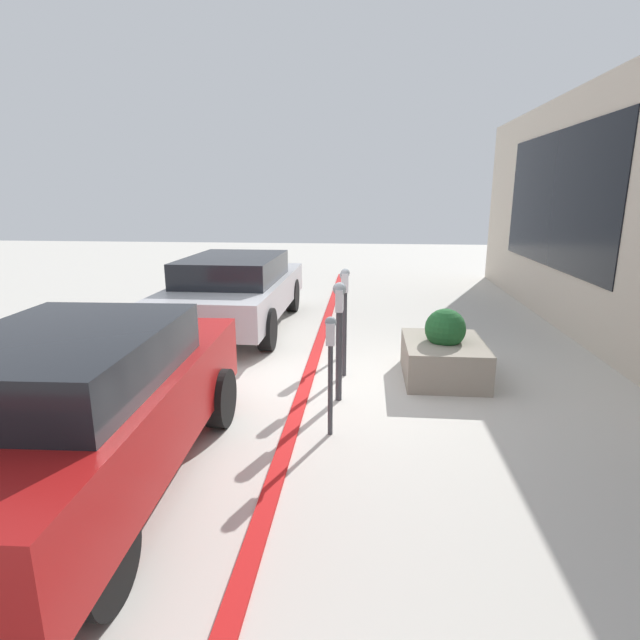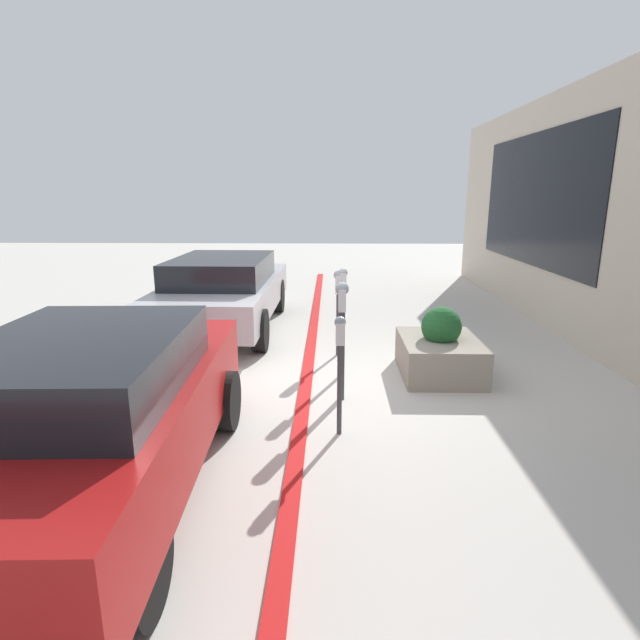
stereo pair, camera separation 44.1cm
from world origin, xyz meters
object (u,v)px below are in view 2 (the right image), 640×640
object	(u,v)px
planter_box	(440,351)
parked_car_middle	(224,290)
parking_meter_nearest	(340,352)
parking_meter_middle	(343,304)
parking_meter_second	(342,322)
parking_meter_fourth	(338,293)
parked_car_front	(95,412)

from	to	relation	value
planter_box	parked_car_middle	distance (m)	4.33
parking_meter_nearest	parking_meter_middle	size ratio (longest dim) A/B	0.85
parking_meter_second	parking_meter_middle	size ratio (longest dim) A/B	0.98
parking_meter_fourth	parked_car_front	xyz separation A→B (m)	(-3.93, 2.05, -0.23)
parked_car_front	parking_meter_second	bearing A→B (deg)	-46.38
parking_meter_fourth	parked_car_middle	xyz separation A→B (m)	(1.55, 2.13, -0.25)
parking_meter_nearest	parked_car_front	distance (m)	2.36
parking_meter_middle	planter_box	size ratio (longest dim) A/B	1.13
parking_meter_nearest	parked_car_front	bearing A→B (deg)	120.58
parking_meter_middle	parking_meter_second	bearing A→B (deg)	178.01
parking_meter_second	parked_car_middle	distance (m)	3.99
planter_box	parked_car_middle	size ratio (longest dim) A/B	0.29
parking_meter_second	parked_car_front	bearing A→B (deg)	135.87
parking_meter_nearest	planter_box	size ratio (longest dim) A/B	0.96
parking_meter_second	parking_meter_middle	distance (m)	0.87
parking_meter_fourth	parked_car_middle	size ratio (longest dim) A/B	0.29
parking_meter_second	parked_car_middle	world-z (taller)	parking_meter_second
parking_meter_nearest	parking_meter_fourth	size ratio (longest dim) A/B	0.95
parking_meter_nearest	parking_meter_second	distance (m)	0.94
planter_box	parking_meter_fourth	bearing A→B (deg)	58.79
planter_box	parked_car_middle	xyz separation A→B (m)	(2.42, 3.57, 0.41)
parking_meter_second	parking_meter_nearest	bearing A→B (deg)	177.62
parking_meter_middle	parked_car_middle	world-z (taller)	parking_meter_middle
parking_meter_middle	parking_meter_fourth	size ratio (longest dim) A/B	1.12
parking_meter_fourth	planter_box	bearing A→B (deg)	-121.21
parked_car_front	parked_car_middle	xyz separation A→B (m)	(5.48, 0.08, -0.02)
parking_meter_fourth	parking_meter_nearest	bearing A→B (deg)	179.64
parking_meter_nearest	planter_box	xyz separation A→B (m)	(1.86, -1.46, -0.58)
planter_box	parked_car_middle	world-z (taller)	parked_car_middle
parked_car_front	parking_meter_nearest	bearing A→B (deg)	-61.67
parking_meter_fourth	planter_box	size ratio (longest dim) A/B	1.00
planter_box	parked_car_front	bearing A→B (deg)	131.22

